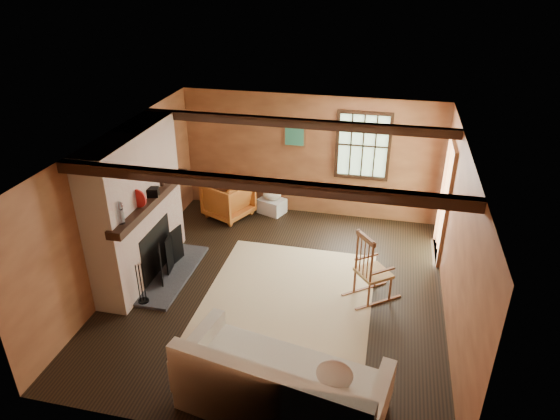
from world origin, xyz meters
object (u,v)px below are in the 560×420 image
(fireplace, at_px, (138,213))
(laundry_basket, at_px, (272,206))
(armchair, at_px, (228,199))
(sofa, at_px, (280,390))
(rocking_chair, at_px, (371,271))

(fireplace, height_order, laundry_basket, fireplace)
(armchair, bearing_deg, sofa, 49.87)
(laundry_basket, bearing_deg, armchair, -157.74)
(rocking_chair, distance_m, laundry_basket, 3.23)
(laundry_basket, bearing_deg, fireplace, -120.69)
(sofa, distance_m, laundry_basket, 4.99)
(laundry_basket, distance_m, armchair, 0.91)
(fireplace, xyz_separation_m, laundry_basket, (1.51, 2.55, -0.95))
(rocking_chair, relative_size, sofa, 0.46)
(fireplace, distance_m, laundry_basket, 3.12)
(fireplace, distance_m, rocking_chair, 3.68)
(fireplace, bearing_deg, armchair, 72.47)
(fireplace, height_order, rocking_chair, fireplace)
(sofa, bearing_deg, rocking_chair, 81.25)
(sofa, relative_size, laundry_basket, 4.93)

